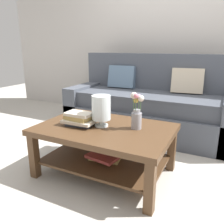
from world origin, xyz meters
TOP-DOWN VIEW (x-y plane):
  - ground_plane at (0.00, 0.00)m, footprint 10.00×10.00m
  - back_wall at (0.00, 1.65)m, footprint 6.40×0.12m
  - couch at (-0.07, 0.87)m, footprint 2.21×0.90m
  - coffee_table at (-0.10, -0.41)m, footprint 1.20×0.79m
  - book_stack_main at (-0.33, -0.46)m, footprint 0.29×0.22m
  - glass_hurricane_vase at (-0.13, -0.40)m, footprint 0.17×0.17m
  - flower_pitcher at (0.17, -0.32)m, footprint 0.11×0.10m

SIDE VIEW (x-z plane):
  - ground_plane at x=0.00m, z-range 0.00..0.00m
  - coffee_table at x=-0.10m, z-range 0.10..0.57m
  - couch at x=-0.07m, z-range -0.17..0.89m
  - book_stack_main at x=-0.33m, z-range 0.46..0.58m
  - flower_pitcher at x=0.17m, z-range 0.44..0.77m
  - glass_hurricane_vase at x=-0.13m, z-range 0.49..0.77m
  - back_wall at x=0.00m, z-range 0.00..2.70m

